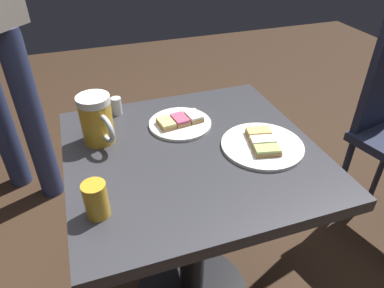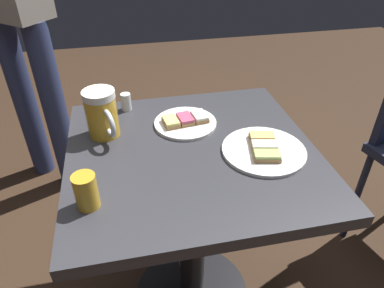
{
  "view_description": "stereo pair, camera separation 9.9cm",
  "coord_description": "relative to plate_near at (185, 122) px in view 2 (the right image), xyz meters",
  "views": [
    {
      "loc": [
        -0.26,
        -0.77,
        1.3
      ],
      "look_at": [
        0.0,
        0.0,
        0.73
      ],
      "focal_mm": 33.09,
      "sensor_mm": 36.0,
      "label": 1
    },
    {
      "loc": [
        -0.17,
        -0.8,
        1.3
      ],
      "look_at": [
        0.0,
        0.0,
        0.73
      ],
      "focal_mm": 33.09,
      "sensor_mm": 36.0,
      "label": 2
    }
  ],
  "objects": [
    {
      "name": "cafe_table",
      "position": [
        -0.01,
        -0.14,
        -0.18
      ],
      "size": [
        0.7,
        0.67,
        0.71
      ],
      "color": "black",
      "rests_on": "ground_plane"
    },
    {
      "name": "beer_mug",
      "position": [
        -0.25,
        -0.01,
        0.06
      ],
      "size": [
        0.09,
        0.14,
        0.14
      ],
      "color": "gold",
      "rests_on": "cafe_table"
    },
    {
      "name": "plate_near",
      "position": [
        0.0,
        0.0,
        0.0
      ],
      "size": [
        0.2,
        0.2,
        0.03
      ],
      "color": "white",
      "rests_on": "cafe_table"
    },
    {
      "name": "beer_glass_small",
      "position": [
        -0.29,
        -0.3,
        0.03
      ],
      "size": [
        0.05,
        0.05,
        0.09
      ],
      "primitive_type": "cylinder",
      "color": "gold",
      "rests_on": "cafe_table"
    },
    {
      "name": "salt_shaker",
      "position": [
        -0.17,
        0.14,
        0.02
      ],
      "size": [
        0.03,
        0.03,
        0.06
      ],
      "primitive_type": "cylinder",
      "color": "silver",
      "rests_on": "cafe_table"
    },
    {
      "name": "plate_far",
      "position": [
        0.19,
        -0.19,
        -0.0
      ],
      "size": [
        0.24,
        0.24,
        0.03
      ],
      "color": "white",
      "rests_on": "cafe_table"
    }
  ]
}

